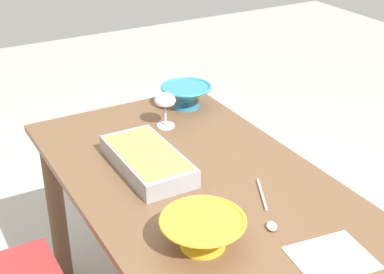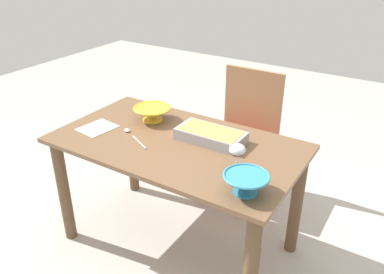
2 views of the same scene
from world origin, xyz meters
TOP-DOWN VIEW (x-y plane):
  - dining_table at (0.00, 0.00)m, footprint 1.38×0.77m
  - wine_glass at (-0.41, 0.09)m, footprint 0.08×0.08m
  - casserole_dish at (-0.15, -0.11)m, footprint 0.38×0.19m
  - mixing_bowl at (0.29, -0.16)m, footprint 0.23×0.23m
  - small_bowl at (-0.53, 0.24)m, footprint 0.21×0.21m
  - serving_spoon at (0.26, 0.08)m, footprint 0.25×0.14m
  - napkin at (0.50, 0.11)m, footprint 0.20×0.22m

SIDE VIEW (x-z plane):
  - dining_table at x=0.00m, z-range 0.22..0.95m
  - napkin at x=0.50m, z-range 0.73..0.73m
  - serving_spoon at x=0.26m, z-range 0.73..0.74m
  - casserole_dish at x=-0.15m, z-range 0.73..0.79m
  - mixing_bowl at x=0.29m, z-range 0.73..0.82m
  - small_bowl at x=-0.53m, z-range 0.73..0.82m
  - wine_glass at x=-0.41m, z-range 0.76..0.89m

